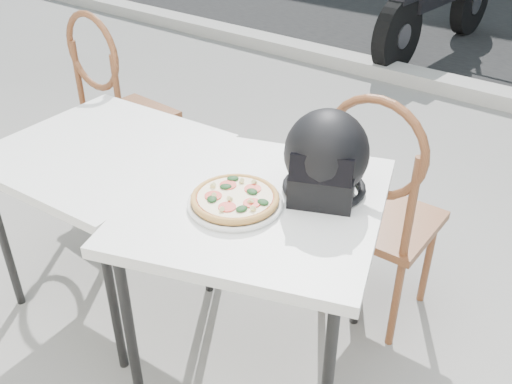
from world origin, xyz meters
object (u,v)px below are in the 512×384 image
Objects in this scene: cafe_table_main at (256,216)px; cafe_chair_side at (115,98)px; pizza at (235,198)px; cafe_table_side at (104,162)px; motorcycle at (440,1)px; cafe_chair_main at (379,202)px; plate at (235,203)px; helmet at (326,159)px.

cafe_table_main is 1.54m from cafe_chair_side.
pizza is 0.76m from cafe_table_side.
motorcycle is (0.38, 3.74, -0.14)m from cafe_chair_side.
cafe_chair_side is 0.50× the size of motorcycle.
cafe_chair_main is (0.22, 0.52, -0.12)m from cafe_table_main.
cafe_table_side is (-0.78, -0.04, -0.03)m from cafe_table_main.
cafe_chair_side reaches higher than motorcycle.
cafe_table_side is 0.39× the size of motorcycle.
cafe_table_main reaches higher than cafe_table_side.
cafe_table_side is 0.89m from cafe_chair_side.
plate is 0.42× the size of cafe_table_side.
cafe_chair_main is at bearing 67.10° from pizza.
cafe_chair_side reaches higher than cafe_table_main.
motorcycle is at bearing -72.32° from cafe_chair_main.
helmet is at bearing 53.95° from plate.
cafe_chair_side is at bearing 155.29° from plate.
motorcycle reaches higher than cafe_table_main.
helmet is (0.16, 0.18, 0.21)m from cafe_table_main.
helmet is 0.35× the size of cafe_chair_side.
plate reaches higher than cafe_table_side.
cafe_chair_side is (-0.65, 0.61, -0.08)m from cafe_table_side.
cafe_table_main is 0.32m from helmet.
plate is at bearing 66.13° from cafe_chair_main.
cafe_table_side is 0.77× the size of cafe_chair_side.
cafe_chair_main is (0.25, 0.60, -0.20)m from plate.
helmet is at bearing -69.77° from motorcycle.
helmet is at bearing 48.46° from cafe_table_main.
cafe_chair_side is (-1.66, 0.05, 0.01)m from cafe_chair_main.
motorcycle is (-1.03, 4.39, -0.35)m from pizza.
plate is 0.91× the size of helmet.
helmet is (0.19, 0.26, 0.10)m from pizza.
cafe_table_main is 0.49× the size of motorcycle.
pizza is 0.69m from cafe_chair_main.
helmet is at bearing 13.20° from cafe_table_side.
plate is at bearing -117.78° from pizza.
cafe_chair_side is at bearing -91.92° from motorcycle.
cafe_table_side is at bearing 177.09° from plate.
cafe_chair_main is at bearing 67.09° from plate.
cafe_table_main is at bearing 69.83° from plate.
pizza is 1.56m from cafe_chair_side.
cafe_table_main is at bearing -155.65° from helmet.
cafe_chair_main is at bearing 66.69° from cafe_table_main.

